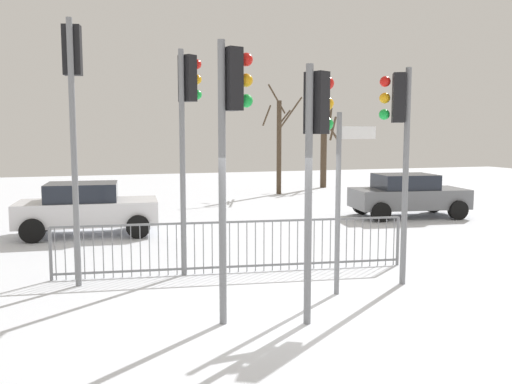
{
  "coord_description": "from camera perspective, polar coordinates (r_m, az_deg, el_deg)",
  "views": [
    {
      "loc": [
        -2.82,
        -7.69,
        2.85
      ],
      "look_at": [
        0.74,
        3.65,
        1.54
      ],
      "focal_mm": 37.48,
      "sensor_mm": 36.0,
      "label": 1
    }
  ],
  "objects": [
    {
      "name": "traffic_light_rear_left",
      "position": [
        10.76,
        -7.35,
        8.51
      ],
      "size": [
        0.5,
        0.43,
        4.47
      ],
      "rotation": [
        0.0,
        0.0,
        5.29
      ],
      "color": "slate",
      "rests_on": "ground"
    },
    {
      "name": "traffic_light_mid_right",
      "position": [
        7.87,
        -2.72,
        7.83
      ],
      "size": [
        0.56,
        0.37,
        4.18
      ],
      "rotation": [
        0.0,
        0.0,
        4.98
      ],
      "color": "slate",
      "rests_on": "ground"
    },
    {
      "name": "bare_tree_right",
      "position": [
        28.28,
        7.27,
        5.08
      ],
      "size": [
        1.93,
        1.94,
        4.4
      ],
      "color": "#473828",
      "rests_on": "ground"
    },
    {
      "name": "direction_sign_post",
      "position": [
        9.46,
        9.06,
        -0.2
      ],
      "size": [
        0.79,
        0.13,
        3.21
      ],
      "rotation": [
        0.0,
        0.0,
        0.09
      ],
      "color": "slate",
      "rests_on": "ground"
    },
    {
      "name": "bare_tree_left",
      "position": [
        25.04,
        2.49,
        5.32
      ],
      "size": [
        1.86,
        1.58,
        5.09
      ],
      "color": "#473828",
      "rests_on": "ground"
    },
    {
      "name": "car_grey_near",
      "position": [
        18.92,
        15.88,
        -0.27
      ],
      "size": [
        4.0,
        2.36,
        1.47
      ],
      "rotation": [
        0.0,
        0.0,
        -0.14
      ],
      "color": "slate",
      "rests_on": "ground"
    },
    {
      "name": "car_white_trailing",
      "position": [
        15.73,
        -17.62,
        -1.62
      ],
      "size": [
        3.92,
        2.17,
        1.47
      ],
      "rotation": [
        0.0,
        0.0,
        -0.08
      ],
      "color": "silver",
      "rests_on": "ground"
    },
    {
      "name": "traffic_light_foreground_right",
      "position": [
        10.49,
        -18.91,
        9.97
      ],
      "size": [
        0.36,
        0.56,
        4.9
      ],
      "rotation": [
        0.0,
        0.0,
        6.09
      ],
      "color": "slate",
      "rests_on": "ground"
    },
    {
      "name": "traffic_light_foreground_left",
      "position": [
        10.27,
        14.98,
        6.73
      ],
      "size": [
        0.53,
        0.4,
        4.05
      ],
      "rotation": [
        0.0,
        0.0,
        1.11
      ],
      "color": "slate",
      "rests_on": "ground"
    },
    {
      "name": "pedestrian_guard_railing",
      "position": [
        11.0,
        -2.37,
        -5.77
      ],
      "size": [
        7.17,
        0.98,
        1.07
      ],
      "rotation": [
        0.0,
        0.0,
        -0.13
      ],
      "color": "slate",
      "rests_on": "ground"
    },
    {
      "name": "ground_plane",
      "position": [
        8.67,
        2.63,
        -12.92
      ],
      "size": [
        60.0,
        60.0,
        0.0
      ],
      "primitive_type": "plane",
      "color": "white"
    },
    {
      "name": "traffic_light_rear_right",
      "position": [
        7.93,
        6.39,
        5.98
      ],
      "size": [
        0.52,
        0.41,
        3.84
      ],
      "rotation": [
        0.0,
        0.0,
        5.19
      ],
      "color": "slate",
      "rests_on": "ground"
    }
  ]
}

